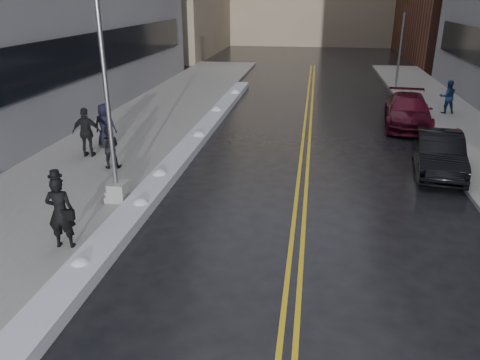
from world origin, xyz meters
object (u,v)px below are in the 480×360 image
at_px(pedestrian_b, 109,147).
at_px(pedestrian_c, 105,125).
at_px(fire_hydrant, 457,136).
at_px(car_black, 439,153).
at_px(pedestrian_d, 87,132).
at_px(lamppost, 110,128).
at_px(pedestrian_east, 448,97).
at_px(car_maroon, 408,111).
at_px(traffic_signal, 401,39).
at_px(pedestrian_fedora, 60,212).

bearing_deg(pedestrian_b, pedestrian_c, -79.86).
relative_size(fire_hydrant, car_black, 0.16).
xyz_separation_m(pedestrian_c, pedestrian_d, (-0.15, -1.37, 0.06)).
relative_size(fire_hydrant, pedestrian_d, 0.37).
height_order(lamppost, pedestrian_c, lamppost).
relative_size(pedestrian_east, car_black, 0.39).
height_order(fire_hydrant, pedestrian_b, pedestrian_b).
relative_size(lamppost, car_black, 1.66).
bearing_deg(pedestrian_d, lamppost, 119.46).
height_order(lamppost, pedestrian_b, lamppost).
distance_m(lamppost, car_maroon, 15.84).
bearing_deg(lamppost, pedestrian_d, 125.72).
distance_m(traffic_signal, car_maroon, 10.92).
relative_size(pedestrian_fedora, car_black, 0.43).
relative_size(lamppost, car_maroon, 1.42).
distance_m(traffic_signal, pedestrian_east, 8.39).
bearing_deg(pedestrian_d, pedestrian_fedora, 104.74).
bearing_deg(fire_hydrant, pedestrian_d, -165.16).
relative_size(fire_hydrant, pedestrian_fedora, 0.37).
distance_m(car_black, car_maroon, 6.78).
distance_m(lamppost, car_black, 11.88).
bearing_deg(car_black, pedestrian_fedora, -137.99).
distance_m(fire_hydrant, pedestrian_c, 15.25).
bearing_deg(car_black, pedestrian_b, -164.54).
bearing_deg(lamppost, pedestrian_fedora, -93.29).
bearing_deg(pedestrian_east, pedestrian_b, 33.21).
height_order(pedestrian_fedora, car_black, pedestrian_fedora).
bearing_deg(car_maroon, lamppost, -127.21).
xyz_separation_m(pedestrian_b, car_maroon, (12.24, 8.61, -0.18)).
bearing_deg(lamppost, traffic_signal, 61.79).
bearing_deg(traffic_signal, lamppost, -118.21).
bearing_deg(car_maroon, pedestrian_east, 52.63).
height_order(lamppost, pedestrian_east, lamppost).
distance_m(pedestrian_east, car_maroon, 3.65).
bearing_deg(traffic_signal, pedestrian_b, -124.64).
bearing_deg(pedestrian_b, pedestrian_east, -159.29).
xyz_separation_m(lamppost, pedestrian_d, (-2.86, 3.98, -1.39)).
height_order(car_black, car_maroon, car_maroon).
relative_size(traffic_signal, pedestrian_b, 3.70).
relative_size(pedestrian_b, car_maroon, 0.30).
distance_m(pedestrian_c, pedestrian_east, 18.25).
distance_m(pedestrian_b, car_maroon, 14.97).
relative_size(traffic_signal, car_maroon, 1.11).
distance_m(pedestrian_fedora, car_maroon, 18.17).
xyz_separation_m(fire_hydrant, pedestrian_fedora, (-12.47, -11.02, 0.58)).
height_order(pedestrian_d, pedestrian_east, pedestrian_d).
bearing_deg(car_black, pedestrian_c, -175.97).
bearing_deg(lamppost, pedestrian_b, 116.96).
bearing_deg(fire_hydrant, traffic_signal, 92.05).
height_order(pedestrian_fedora, pedestrian_c, pedestrian_fedora).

